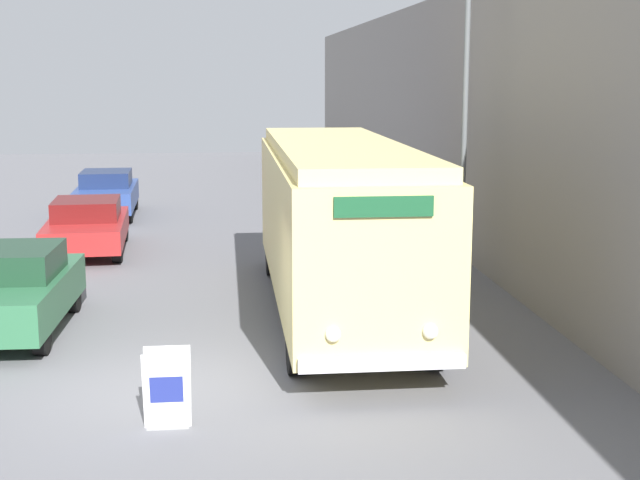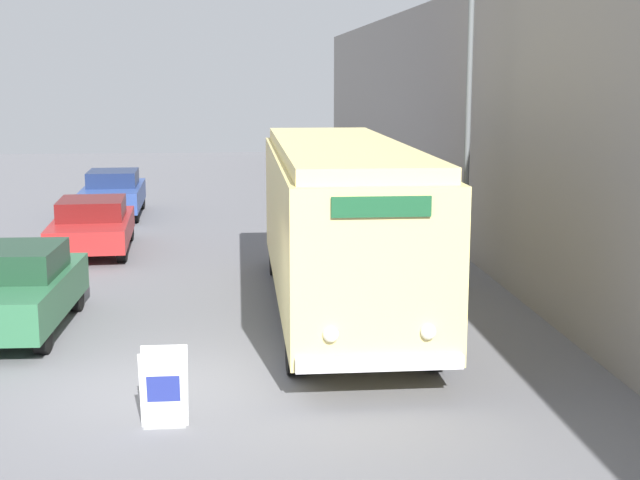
% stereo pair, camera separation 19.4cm
% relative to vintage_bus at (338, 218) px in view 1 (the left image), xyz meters
% --- Properties ---
extents(ground_plane, '(80.00, 80.00, 0.00)m').
position_rel_vintage_bus_xyz_m(ground_plane, '(-3.02, -4.00, -1.85)').
color(ground_plane, slate).
extents(building_wall_right, '(0.30, 60.00, 6.63)m').
position_rel_vintage_bus_xyz_m(building_wall_right, '(3.92, 6.00, 1.47)').
color(building_wall_right, gray).
rests_on(building_wall_right, ground_plane).
extents(vintage_bus, '(2.46, 9.82, 3.28)m').
position_rel_vintage_bus_xyz_m(vintage_bus, '(0.00, 0.00, 0.00)').
color(vintage_bus, black).
rests_on(vintage_bus, ground_plane).
extents(sign_board, '(0.61, 0.39, 1.05)m').
position_rel_vintage_bus_xyz_m(sign_board, '(-2.91, -5.37, -1.34)').
color(sign_board, gray).
rests_on(sign_board, ground_plane).
extents(streetlamp, '(0.36, 0.36, 6.54)m').
position_rel_vintage_bus_xyz_m(streetlamp, '(2.94, 1.98, 2.39)').
color(streetlamp, '#595E60').
rests_on(streetlamp, ground_plane).
extents(parked_car_near, '(1.81, 4.13, 1.52)m').
position_rel_vintage_bus_xyz_m(parked_car_near, '(-5.84, -0.68, -1.08)').
color(parked_car_near, black).
rests_on(parked_car_near, ground_plane).
extents(parked_car_mid, '(2.16, 4.35, 1.37)m').
position_rel_vintage_bus_xyz_m(parked_car_mid, '(-5.67, 6.57, -1.15)').
color(parked_car_mid, black).
rests_on(parked_car_mid, ground_plane).
extents(parked_car_far, '(1.96, 4.28, 1.47)m').
position_rel_vintage_bus_xyz_m(parked_car_far, '(-5.93, 12.50, -1.09)').
color(parked_car_far, black).
rests_on(parked_car_far, ground_plane).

